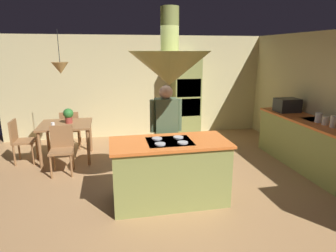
% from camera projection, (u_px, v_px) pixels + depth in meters
% --- Properties ---
extents(ground, '(8.16, 8.16, 0.00)m').
position_uv_depth(ground, '(167.00, 194.00, 4.59)').
color(ground, '#AD7F51').
extents(wall_back, '(6.80, 0.10, 2.55)m').
position_uv_depth(wall_back, '(141.00, 87.00, 7.54)').
color(wall_back, beige).
rests_on(wall_back, ground).
extents(kitchen_island, '(1.70, 0.82, 0.95)m').
position_uv_depth(kitchen_island, '(169.00, 171.00, 4.29)').
color(kitchen_island, '#8C934C').
rests_on(kitchen_island, ground).
extents(counter_run_right, '(0.73, 2.45, 0.93)m').
position_uv_depth(counter_run_right, '(306.00, 143.00, 5.59)').
color(counter_run_right, '#8C934C').
rests_on(counter_run_right, ground).
extents(oven_tower, '(0.66, 0.62, 2.16)m').
position_uv_depth(oven_tower, '(186.00, 95.00, 7.42)').
color(oven_tower, '#8C934C').
rests_on(oven_tower, ground).
extents(dining_table, '(1.01, 0.92, 0.76)m').
position_uv_depth(dining_table, '(66.00, 129.00, 5.90)').
color(dining_table, '#97663D').
rests_on(dining_table, ground).
extents(person_at_island, '(0.53, 0.22, 1.65)m').
position_uv_depth(person_at_island, '(166.00, 128.00, 4.83)').
color(person_at_island, tan).
rests_on(person_at_island, ground).
extents(range_hood, '(1.10, 1.10, 1.00)m').
position_uv_depth(range_hood, '(170.00, 66.00, 3.90)').
color(range_hood, '#8C934C').
extents(pendant_light_over_table, '(0.32, 0.32, 0.82)m').
position_uv_depth(pendant_light_over_table, '(60.00, 68.00, 5.60)').
color(pendant_light_over_table, '#E0B266').
extents(chair_facing_island, '(0.40, 0.40, 0.87)m').
position_uv_depth(chair_facing_island, '(62.00, 146.00, 5.29)').
color(chair_facing_island, '#97663D').
rests_on(chair_facing_island, ground).
extents(chair_by_back_wall, '(0.40, 0.40, 0.87)m').
position_uv_depth(chair_by_back_wall, '(70.00, 127.00, 6.59)').
color(chair_by_back_wall, '#97663D').
rests_on(chair_by_back_wall, ground).
extents(chair_at_corner, '(0.40, 0.40, 0.87)m').
position_uv_depth(chair_at_corner, '(20.00, 138.00, 5.77)').
color(chair_at_corner, '#97663D').
rests_on(chair_at_corner, ground).
extents(potted_plant_on_table, '(0.20, 0.20, 0.30)m').
position_uv_depth(potted_plant_on_table, '(68.00, 115.00, 5.88)').
color(potted_plant_on_table, '#99382D').
rests_on(potted_plant_on_table, dining_table).
extents(cup_on_table, '(0.07, 0.07, 0.09)m').
position_uv_depth(cup_on_table, '(53.00, 125.00, 5.61)').
color(cup_on_table, white).
rests_on(cup_on_table, dining_table).
extents(canister_flour, '(0.10, 0.10, 0.20)m').
position_uv_depth(canister_flour, '(333.00, 122.00, 4.88)').
color(canister_flour, silver).
rests_on(canister_flour, counter_run_right).
extents(canister_sugar, '(0.11, 0.11, 0.15)m').
position_uv_depth(canister_sugar, '(326.00, 121.00, 5.06)').
color(canister_sugar, silver).
rests_on(canister_sugar, counter_run_right).
extents(canister_tea, '(0.12, 0.12, 0.18)m').
position_uv_depth(canister_tea, '(319.00, 118.00, 5.22)').
color(canister_tea, silver).
rests_on(canister_tea, counter_run_right).
extents(microwave_on_counter, '(0.46, 0.36, 0.28)m').
position_uv_depth(microwave_on_counter, '(287.00, 105.00, 6.13)').
color(microwave_on_counter, '#232326').
rests_on(microwave_on_counter, counter_run_right).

